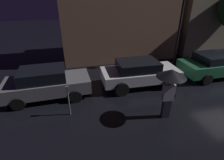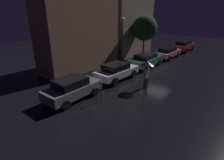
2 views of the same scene
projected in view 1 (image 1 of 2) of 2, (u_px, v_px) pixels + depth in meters
name	position (u px, v px, depth m)	size (l,w,h in m)	color
building_facade_left	(120.00, 10.00, 12.66)	(8.51, 3.00, 7.06)	#8C664C
parked_car_grey	(47.00, 83.00, 8.44)	(4.04, 1.92, 1.49)	slate
parked_car_white	(139.00, 72.00, 9.53)	(4.23, 1.96, 1.43)	silver
parked_car_green	(217.00, 64.00, 10.62)	(4.55, 2.03, 1.44)	#1E5638
pedestrian_with_umbrella	(171.00, 80.00, 6.58)	(1.12, 1.12, 2.15)	#383842
parking_meter	(68.00, 98.00, 7.10)	(0.12, 0.10, 1.37)	#4C5154
street_lamp_near	(182.00, 10.00, 10.78)	(0.48, 0.48, 5.07)	black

